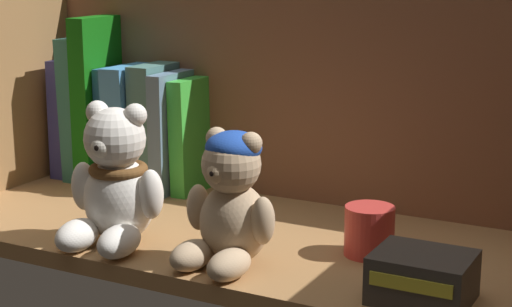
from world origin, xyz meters
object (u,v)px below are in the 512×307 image
(book_2, at_px, (104,98))
(book_4, at_px, (138,124))
(book_1, at_px, (88,107))
(book_6, at_px, (178,131))
(teddy_bear_smaller, at_px, (230,202))
(book_5, at_px, (160,126))
(book_7, at_px, (193,135))
(book_0, at_px, (74,117))
(book_3, at_px, (121,124))
(small_product_box, at_px, (423,277))
(pillar_candle, at_px, (368,232))
(teddy_bear_larger, at_px, (115,184))

(book_2, bearing_deg, book_4, 0.00)
(book_1, xyz_separation_m, book_6, (0.16, 0.00, -0.02))
(book_4, distance_m, teddy_bear_smaller, 0.36)
(book_5, height_order, book_7, book_5)
(book_0, xyz_separation_m, book_6, (0.19, 0.00, -0.00))
(book_5, bearing_deg, book_7, 0.00)
(book_6, bearing_deg, book_5, 180.00)
(book_0, distance_m, book_3, 0.09)
(teddy_bear_smaller, relative_size, small_product_box, 1.58)
(book_2, height_order, small_product_box, book_2)
(book_6, bearing_deg, pillar_candle, -21.95)
(book_2, height_order, book_5, book_2)
(teddy_bear_smaller, bearing_deg, book_3, 143.81)
(book_3, xyz_separation_m, small_product_box, (0.53, -0.23, -0.06))
(book_0, distance_m, teddy_bear_smaller, 0.46)
(book_1, relative_size, book_2, 0.87)
(book_2, relative_size, book_7, 1.50)
(book_5, bearing_deg, teddy_bear_larger, -67.84)
(book_7, bearing_deg, small_product_box, -29.54)
(teddy_bear_smaller, bearing_deg, book_5, 136.85)
(book_1, distance_m, book_5, 0.13)
(book_4, distance_m, book_6, 0.07)
(book_4, bearing_deg, book_0, 180.00)
(book_4, bearing_deg, pillar_candle, -18.54)
(pillar_candle, bearing_deg, book_0, 165.44)
(book_5, height_order, small_product_box, book_5)
(book_0, height_order, book_7, book_0)
(book_0, bearing_deg, book_1, 0.00)
(book_3, bearing_deg, book_7, 0.00)
(book_6, distance_m, teddy_bear_smaller, 0.31)
(book_2, xyz_separation_m, book_5, (0.10, 0.00, -0.03))
(book_4, bearing_deg, book_7, 0.00)
(book_3, distance_m, small_product_box, 0.58)
(book_5, bearing_deg, small_product_box, -26.49)
(book_0, relative_size, book_4, 1.01)
(book_6, xyz_separation_m, teddy_bear_smaller, (0.21, -0.23, -0.01))
(book_6, bearing_deg, book_1, 180.00)
(teddy_bear_larger, distance_m, teddy_bear_smaller, 0.15)
(small_product_box, bearing_deg, book_1, 158.70)
(book_5, relative_size, pillar_candle, 3.16)
(book_3, distance_m, pillar_candle, 0.46)
(teddy_bear_smaller, height_order, small_product_box, teddy_bear_smaller)
(book_5, distance_m, book_7, 0.06)
(book_4, height_order, book_7, book_4)
(small_product_box, bearing_deg, teddy_bear_smaller, -179.46)
(book_1, relative_size, book_3, 1.24)
(book_1, relative_size, book_5, 1.18)
(book_2, xyz_separation_m, book_7, (0.15, 0.00, -0.04))
(book_3, distance_m, book_7, 0.12)
(book_6, xyz_separation_m, teddy_bear_larger, (0.06, -0.23, -0.01))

